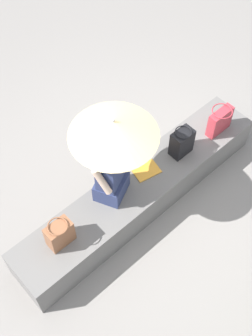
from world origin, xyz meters
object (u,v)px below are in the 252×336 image
magazine (146,171)px  parasol (113,128)px  tote_bag_canvas (60,234)px  shoulder_bag_spare (220,121)px  handbag_black (182,142)px  person_seated (111,171)px

magazine → parasol: bearing=-2.6°
tote_bag_canvas → shoulder_bag_spare: shoulder_bag_spare is taller
tote_bag_canvas → shoulder_bag_spare: size_ratio=0.94×
handbag_black → parasol: bearing=-11.1°
tote_bag_canvas → parasol: bearing=-170.4°
parasol → tote_bag_canvas: size_ratio=3.31×
tote_bag_canvas → magazine: 1.20m
parasol → tote_bag_canvas: parasol is taller
tote_bag_canvas → shoulder_bag_spare: (-2.20, 0.10, 0.01)m
shoulder_bag_spare → magazine: 1.03m
parasol → tote_bag_canvas: (0.83, 0.14, -0.77)m
tote_bag_canvas → magazine: tote_bag_canvas is taller
tote_bag_canvas → magazine: size_ratio=1.13×
tote_bag_canvas → handbag_black: bearing=179.2°
handbag_black → tote_bag_canvas: 1.66m
person_seated → parasol: 0.54m
magazine → handbag_black: bearing=-176.4°
shoulder_bag_spare → person_seated: bearing=-7.5°
handbag_black → magazine: (0.46, -0.07, -0.16)m
parasol → shoulder_bag_spare: (-1.37, 0.24, -0.76)m
person_seated → handbag_black: 0.95m
parasol → shoulder_bag_spare: 1.59m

